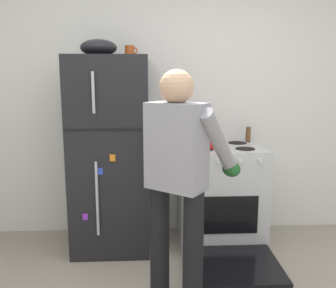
# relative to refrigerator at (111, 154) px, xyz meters

# --- Properties ---
(kitchen_wall_back) EXTENTS (6.00, 0.10, 2.70)m
(kitchen_wall_back) POSITION_rel_refrigerator_xyz_m (0.51, 0.38, 0.49)
(kitchen_wall_back) COLOR white
(kitchen_wall_back) RESTS_ON ground
(refrigerator) EXTENTS (0.68, 0.72, 1.73)m
(refrigerator) POSITION_rel_refrigerator_xyz_m (0.00, 0.00, 0.00)
(refrigerator) COLOR black
(refrigerator) RESTS_ON ground
(stove_range) EXTENTS (0.76, 1.23, 0.93)m
(stove_range) POSITION_rel_refrigerator_xyz_m (1.00, -0.02, -0.41)
(stove_range) COLOR silver
(stove_range) RESTS_ON ground
(person_cook) EXTENTS (0.66, 0.70, 1.60)m
(person_cook) POSITION_rel_refrigerator_xyz_m (0.53, -1.01, 0.09)
(person_cook) COLOR black
(person_cook) RESTS_ON ground
(red_pot) EXTENTS (0.33, 0.23, 0.12)m
(red_pot) POSITION_rel_refrigerator_xyz_m (0.84, -0.05, 0.13)
(red_pot) COLOR red
(red_pot) RESTS_ON stove_range
(coffee_mug) EXTENTS (0.11, 0.08, 0.10)m
(coffee_mug) POSITION_rel_refrigerator_xyz_m (0.18, 0.05, 0.91)
(coffee_mug) COLOR #B24C1E
(coffee_mug) RESTS_ON refrigerator
(pepper_mill) EXTENTS (0.05, 0.05, 0.14)m
(pepper_mill) POSITION_rel_refrigerator_xyz_m (1.30, 0.20, 0.14)
(pepper_mill) COLOR brown
(pepper_mill) RESTS_ON stove_range
(mixing_bowl) EXTENTS (0.31, 0.31, 0.14)m
(mixing_bowl) POSITION_rel_refrigerator_xyz_m (-0.08, 0.00, 0.93)
(mixing_bowl) COLOR black
(mixing_bowl) RESTS_ON refrigerator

